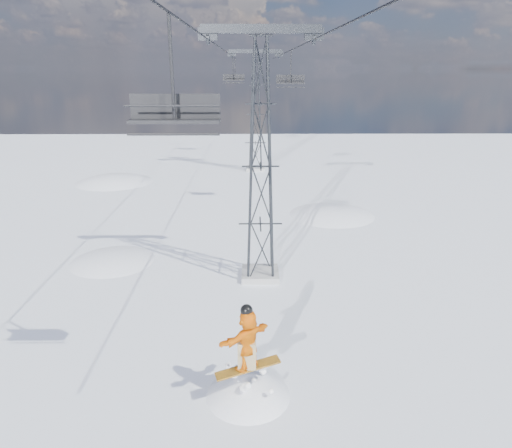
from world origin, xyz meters
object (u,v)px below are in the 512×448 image
object	(u,v)px
snowboarder_jump	(248,436)
lift_chair_near	(175,111)
lift_tower_far	(255,115)
lift_tower_near	(261,167)

from	to	relation	value
snowboarder_jump	lift_chair_near	xyz separation A→B (m)	(-1.65, -0.91, 10.35)
lift_tower_far	snowboarder_jump	world-z (taller)	lift_tower_far
lift_tower_far	snowboarder_jump	xyz separation A→B (m)	(-0.55, -33.60, -7.06)
snowboarder_jump	lift_tower_near	bearing A→B (deg)	86.37
lift_tower_far	snowboarder_jump	distance (m)	34.34
lift_tower_near	lift_tower_far	world-z (taller)	same
snowboarder_jump	lift_chair_near	size ratio (longest dim) A/B	2.78
lift_tower_far	lift_tower_near	bearing A→B (deg)	-90.00
lift_tower_near	lift_tower_far	distance (m)	25.00
snowboarder_jump	lift_tower_far	bearing A→B (deg)	89.07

